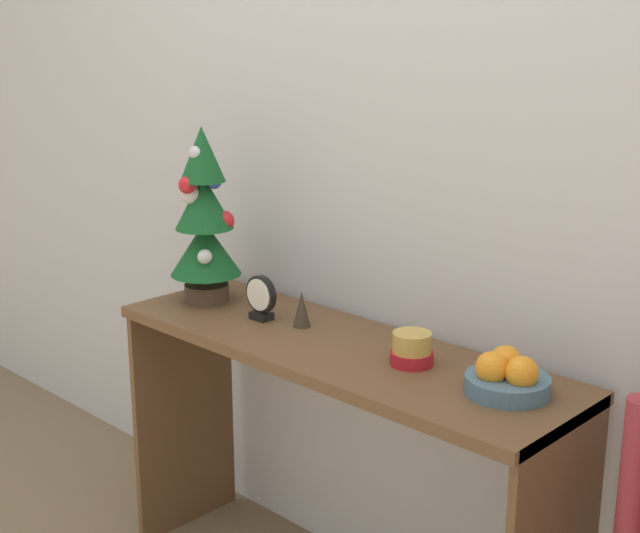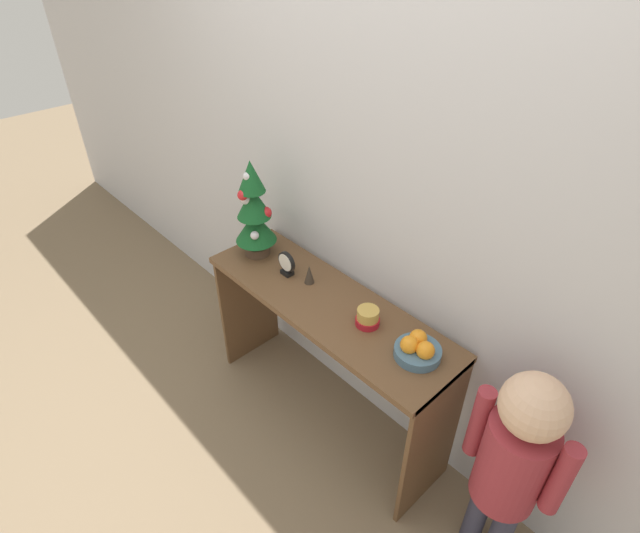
{
  "view_description": "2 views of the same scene",
  "coord_description": "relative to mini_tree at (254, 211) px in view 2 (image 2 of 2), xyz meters",
  "views": [
    {
      "loc": [
        1.43,
        -1.34,
        1.53
      ],
      "look_at": [
        -0.07,
        0.22,
        0.94
      ],
      "focal_mm": 50.0,
      "sensor_mm": 36.0,
      "label": 1
    },
    {
      "loc": [
        1.22,
        -0.98,
        2.19
      ],
      "look_at": [
        -0.05,
        0.2,
        0.93
      ],
      "focal_mm": 28.0,
      "sensor_mm": 36.0,
      "label": 2
    }
  ],
  "objects": [
    {
      "name": "ground_plane",
      "position": [
        0.51,
        -0.2,
        -1.0
      ],
      "size": [
        12.0,
        12.0,
        0.0
      ],
      "primitive_type": "plane",
      "color": "#7A664C"
    },
    {
      "name": "back_wall",
      "position": [
        0.51,
        0.24,
        0.25
      ],
      "size": [
        7.0,
        0.05,
        2.5
      ],
      "primitive_type": "cube",
      "color": "silver",
      "rests_on": "ground_plane"
    },
    {
      "name": "console_table",
      "position": [
        0.51,
        -0.0,
        -0.41
      ],
      "size": [
        1.29,
        0.4,
        0.76
      ],
      "color": "brown",
      "rests_on": "ground_plane"
    },
    {
      "name": "mini_tree",
      "position": [
        0.0,
        0.0,
        0.0
      ],
      "size": [
        0.2,
        0.2,
        0.5
      ],
      "color": "#4C3828",
      "rests_on": "console_table"
    },
    {
      "name": "fruit_bowl",
      "position": [
        0.99,
        0.03,
        -0.2
      ],
      "size": [
        0.18,
        0.18,
        0.1
      ],
      "color": "#476B84",
      "rests_on": "console_table"
    },
    {
      "name": "singing_bowl",
      "position": [
        0.73,
        0.02,
        -0.2
      ],
      "size": [
        0.1,
        0.1,
        0.08
      ],
      "color": "#AD1923",
      "rests_on": "console_table"
    },
    {
      "name": "desk_clock",
      "position": [
        0.24,
        -0.0,
        -0.18
      ],
      "size": [
        0.1,
        0.04,
        0.12
      ],
      "color": "black",
      "rests_on": "console_table"
    },
    {
      "name": "figurine",
      "position": [
        0.36,
        0.03,
        -0.19
      ],
      "size": [
        0.05,
        0.05,
        0.1
      ],
      "color": "#382D23",
      "rests_on": "console_table"
    },
    {
      "name": "child_figure",
      "position": [
        1.46,
        -0.01,
        -0.36
      ],
      "size": [
        0.37,
        0.24,
        1.03
      ],
      "color": "#38384C",
      "rests_on": "ground_plane"
    }
  ]
}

